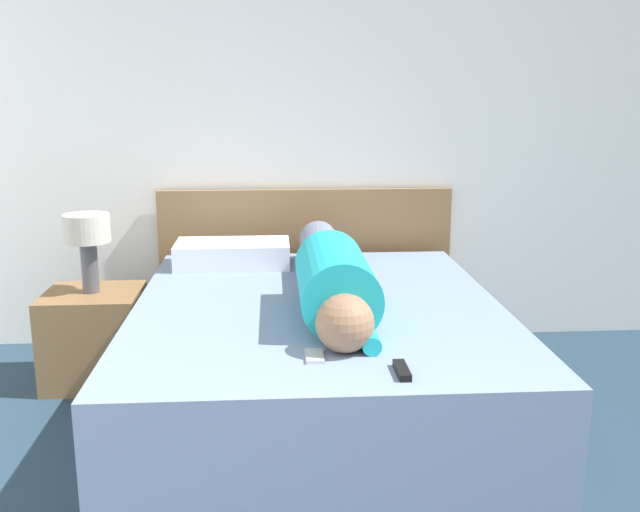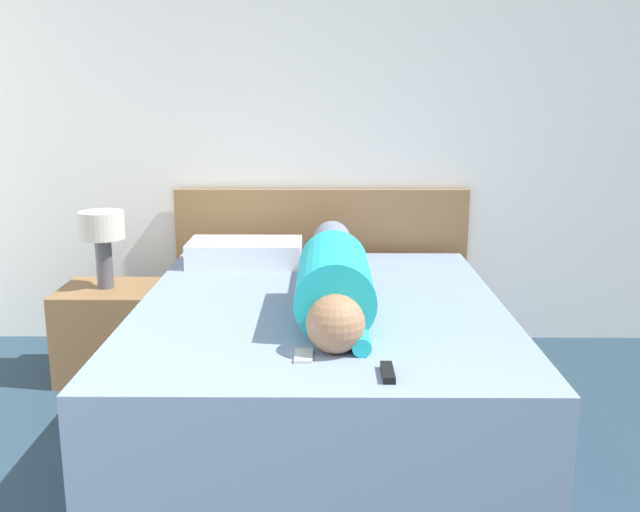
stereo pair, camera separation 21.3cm
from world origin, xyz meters
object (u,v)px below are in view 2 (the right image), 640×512
person_lying (334,276)px  cell_phone (304,356)px  bed (320,364)px  nightstand (109,331)px  table_lamp (102,233)px  pillow_near_headboard (245,252)px  tv_remote (388,372)px

person_lying → cell_phone: (-0.11, -0.64, -0.13)m
bed → person_lying: person_lying is taller
person_lying → nightstand: bearing=153.7°
nightstand → person_lying: 1.41m
table_lamp → cell_phone: bearing=-48.7°
table_lamp → pillow_near_headboard: table_lamp is taller
table_lamp → pillow_near_headboard: (0.72, 0.17, -0.14)m
nightstand → pillow_near_headboard: 0.84m
table_lamp → cell_phone: table_lamp is taller
bed → tv_remote: 0.91m
nightstand → pillow_near_headboard: (0.72, 0.17, 0.40)m
tv_remote → cell_phone: 0.33m
bed → cell_phone: size_ratio=15.43×
pillow_near_headboard → cell_phone: size_ratio=4.68×
nightstand → cell_phone: bearing=-48.7°
pillow_near_headboard → nightstand: bearing=-166.7°
bed → tv_remote: size_ratio=13.37×
cell_phone → bed: bearing=85.3°
pillow_near_headboard → tv_remote: pillow_near_headboard is taller
bed → tv_remote: bearing=-74.6°
bed → person_lying: 0.43m
table_lamp → bed: bearing=-26.5°
table_lamp → tv_remote: (1.36, -1.39, -0.19)m
tv_remote → person_lying: bearing=101.9°
cell_phone → nightstand: bearing=131.3°
bed → nightstand: bed is taller
nightstand → table_lamp: table_lamp is taller
nightstand → table_lamp: (-0.00, 0.00, 0.54)m
table_lamp → cell_phone: (1.08, -1.23, -0.20)m
bed → table_lamp: table_lamp is taller
pillow_near_headboard → tv_remote: (0.64, -1.56, -0.05)m
person_lying → cell_phone: 0.66m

